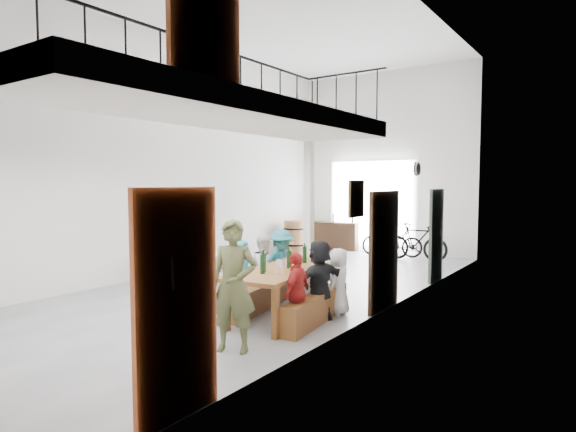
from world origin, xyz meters
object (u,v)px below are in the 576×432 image
Objects in this scene: bench_inner at (257,298)px; side_bench at (187,263)px; serving_counter at (333,236)px; host_standing at (233,286)px; oak_barrel at (294,236)px; tasting_table at (285,273)px; bicycle_near at (392,241)px.

side_bench is (-3.50, 1.74, 0.02)m from bench_inner.
serving_counter is 0.98× the size of host_standing.
oak_barrel is (0.29, 4.17, 0.26)m from side_bench.
host_standing is at bearing -76.34° from serving_counter.
host_standing is at bearing -84.43° from tasting_table.
tasting_table is 1.34× the size of bench_inner.
bicycle_near is at bearing 18.32° from oak_barrel.
oak_barrel is 0.56× the size of bicycle_near.
bench_inner is 1.10× the size of side_bench.
tasting_table is 1.46× the size of host_standing.
tasting_table is 2.50× the size of oak_barrel.
bicycle_near is at bearing 92.19° from tasting_table.
serving_counter is (-3.21, 7.30, -0.27)m from tasting_table.
serving_counter reaches higher than side_bench.
host_standing is (0.35, -1.63, 0.13)m from tasting_table.
serving_counter is at bearing 88.24° from host_standing.
oak_barrel is 8.68m from host_standing.
tasting_table is 1.41× the size of bicycle_near.
bench_inner is 1.09× the size of host_standing.
bicycle_near is (-0.44, 6.83, 0.25)m from bench_inner.
tasting_table is 0.79m from bench_inner.
oak_barrel reaches higher than serving_counter.
side_bench is at bearing -93.97° from oak_barrel.
oak_barrel is at bearing 96.00° from bicycle_near.
serving_counter is at bearing 99.77° from bench_inner.
tasting_table is 4.51m from side_bench.
host_standing reaches higher than bicycle_near.
bench_inner is 6.85m from bicycle_near.
bicycle_near is (2.78, 0.92, -0.03)m from oak_barrel.
bicycle_near reaches higher than tasting_table.
side_bench is 5.94m from bicycle_near.
oak_barrel is at bearing 108.48° from bench_inner.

